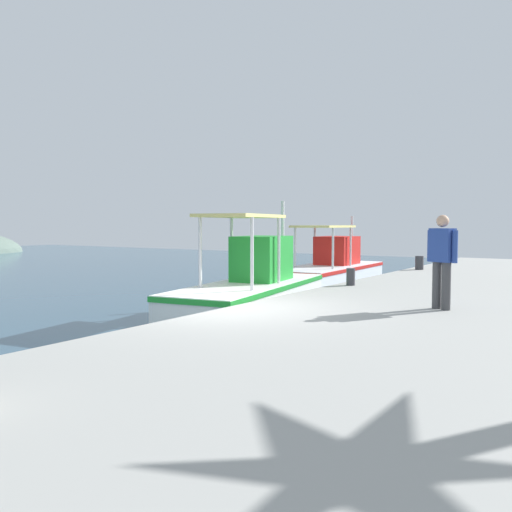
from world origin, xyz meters
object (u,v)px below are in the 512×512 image
(fisherman_standing, at_px, (442,257))
(fishing_boat_second, at_px, (252,289))
(mooring_bollard_third, at_px, (351,277))
(mooring_bollard_fourth, at_px, (419,263))
(fishing_boat_third, at_px, (330,269))

(fisherman_standing, bearing_deg, fishing_boat_second, 73.49)
(mooring_bollard_third, distance_m, mooring_bollard_fourth, 5.66)
(fishing_boat_third, bearing_deg, fisherman_standing, -143.21)
(fishing_boat_second, bearing_deg, mooring_bollard_third, -64.97)
(fisherman_standing, bearing_deg, mooring_bollard_third, 48.26)
(fishing_boat_second, distance_m, fishing_boat_third, 7.10)
(mooring_bollard_third, bearing_deg, mooring_bollard_fourth, -0.00)
(fishing_boat_third, bearing_deg, mooring_bollard_third, -149.71)
(fishing_boat_third, distance_m, mooring_bollard_fourth, 3.50)
(fishing_boat_third, height_order, mooring_bollard_fourth, fishing_boat_third)
(fishing_boat_third, height_order, fisherman_standing, fishing_boat_third)
(mooring_bollard_third, bearing_deg, fishing_boat_second, 115.03)
(mooring_bollard_third, bearing_deg, fisherman_standing, -131.74)
(fishing_boat_second, xyz_separation_m, mooring_bollard_fourth, (6.72, -2.28, 0.36))
(fishing_boat_second, distance_m, mooring_bollard_fourth, 7.11)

